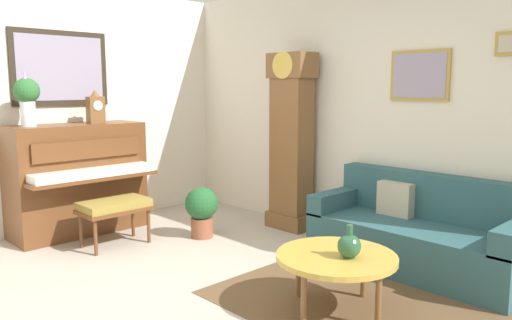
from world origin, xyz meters
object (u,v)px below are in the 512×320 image
(piano, at_px, (78,178))
(flower_vase, at_px, (27,96))
(green_jug, at_px, (349,246))
(potted_plant, at_px, (202,209))
(mantel_clock, at_px, (96,108))
(coffee_table, at_px, (336,258))
(piano_bench, at_px, (114,207))
(couch, at_px, (418,234))
(grandfather_clock, at_px, (291,146))

(piano, xyz_separation_m, flower_vase, (0.00, -0.49, 0.93))
(green_jug, distance_m, potted_plant, 2.29)
(piano, relative_size, mantel_clock, 3.79)
(coffee_table, bearing_deg, mantel_clock, -176.49)
(piano, relative_size, potted_plant, 2.57)
(coffee_table, xyz_separation_m, flower_vase, (-3.26, -0.94, 1.14))
(piano_bench, relative_size, flower_vase, 1.21)
(couch, bearing_deg, mantel_clock, -155.37)
(coffee_table, relative_size, green_jug, 3.67)
(couch, xyz_separation_m, mantel_clock, (-3.23, -1.48, 1.09))
(grandfather_clock, xyz_separation_m, flower_vase, (-1.54, -2.36, 0.58))
(coffee_table, xyz_separation_m, potted_plant, (-2.14, 0.43, -0.08))
(mantel_clock, distance_m, flower_vase, 0.76)
(couch, bearing_deg, potted_plant, -158.02)
(flower_vase, bearing_deg, coffee_table, 16.13)
(piano_bench, relative_size, mantel_clock, 1.84)
(piano_bench, xyz_separation_m, potted_plant, (0.40, 0.82, -0.08))
(flower_vase, relative_size, green_jug, 2.42)
(potted_plant, bearing_deg, piano_bench, -116.17)
(grandfather_clock, distance_m, potted_plant, 1.25)
(piano_bench, relative_size, grandfather_clock, 0.34)
(couch, xyz_separation_m, potted_plant, (-2.11, -0.85, 0.01))
(flower_vase, bearing_deg, couch, 34.55)
(mantel_clock, bearing_deg, potted_plant, 29.31)
(piano_bench, distance_m, coffee_table, 2.57)
(grandfather_clock, height_order, potted_plant, grandfather_clock)
(piano, bearing_deg, mantel_clock, 89.40)
(green_jug, bearing_deg, flower_vase, -164.23)
(mantel_clock, bearing_deg, green_jug, 3.53)
(green_jug, bearing_deg, mantel_clock, -176.47)
(couch, height_order, green_jug, couch)
(piano_bench, height_order, potted_plant, potted_plant)
(couch, relative_size, flower_vase, 3.28)
(grandfather_clock, height_order, flower_vase, grandfather_clock)
(piano, bearing_deg, green_jug, 7.70)
(mantel_clock, xyz_separation_m, potted_plant, (1.12, 0.63, -1.08))
(couch, height_order, coffee_table, couch)
(piano, bearing_deg, coffee_table, 7.82)
(piano, xyz_separation_m, couch, (3.23, 1.73, -0.31))
(grandfather_clock, distance_m, flower_vase, 2.87)
(piano, height_order, potted_plant, piano)
(piano_bench, height_order, grandfather_clock, grandfather_clock)
(couch, relative_size, mantel_clock, 5.00)
(potted_plant, bearing_deg, flower_vase, -129.23)
(piano, distance_m, coffee_table, 3.30)
(couch, distance_m, flower_vase, 4.11)
(green_jug, relative_size, potted_plant, 0.43)
(grandfather_clock, height_order, mantel_clock, grandfather_clock)
(grandfather_clock, relative_size, coffee_table, 2.31)
(piano, relative_size, piano_bench, 2.06)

